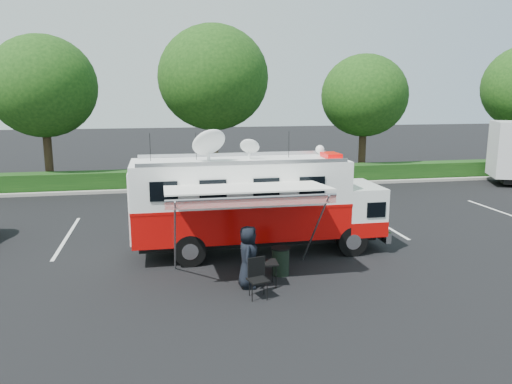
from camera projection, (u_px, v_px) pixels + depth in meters
ground_plane at (259, 251)px, 16.42m from camera, size 120.00×120.00×0.00m
back_border at (234, 95)px, 28.07m from camera, size 60.00×6.14×8.87m
stall_lines at (231, 228)px, 19.21m from camera, size 24.12×5.50×0.01m
command_truck at (257, 202)px, 16.07m from camera, size 8.13×2.24×3.91m
awning at (247, 191)px, 13.53m from camera, size 4.44×2.32×2.69m
person at (248, 287)px, 13.44m from camera, size 0.72×0.93×1.69m
folding_table at (262, 264)px, 13.36m from camera, size 0.83×0.61×0.68m
folding_chair at (257, 274)px, 12.70m from camera, size 0.59×0.62×1.01m
trash_bin at (281, 261)px, 14.27m from camera, size 0.54×0.54×0.81m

